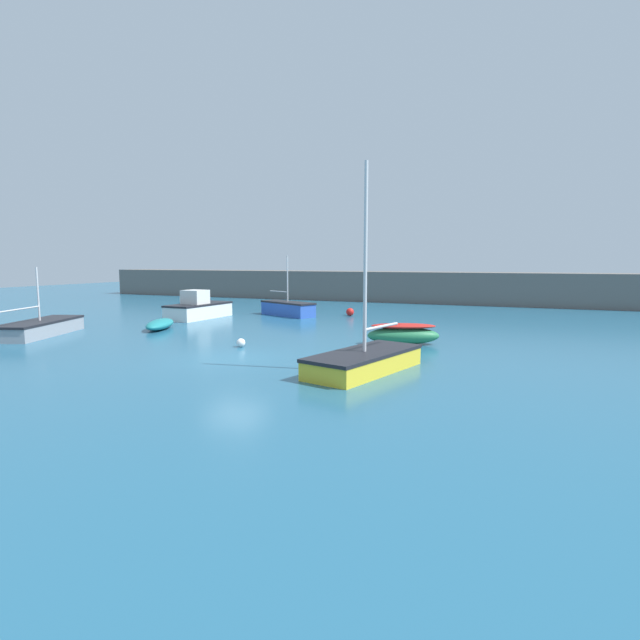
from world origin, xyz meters
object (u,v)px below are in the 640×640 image
object	(u,v)px
rowboat_with_red_cover	(403,334)
sailboat_twin_hulled	(40,328)
motorboat_grey_hull	(198,309)
mooring_buoy_red	(350,312)
sailboat_short_mast	(288,308)
rowboat_blue_near	(160,324)
sailboat_tall_mast	(364,360)
mooring_buoy_white	(241,343)

from	to	relation	value
rowboat_with_red_cover	sailboat_twin_hulled	bearing A→B (deg)	-5.77
motorboat_grey_hull	mooring_buoy_red	distance (m)	10.53
rowboat_with_red_cover	sailboat_short_mast	xyz separation A→B (m)	(-10.50, 8.93, 0.01)
motorboat_grey_hull	rowboat_blue_near	xyz separation A→B (m)	(1.27, -5.32, -0.38)
rowboat_blue_near	sailboat_short_mast	distance (m)	9.85
sailboat_twin_hulled	mooring_buoy_red	world-z (taller)	sailboat_twin_hulled
rowboat_blue_near	sailboat_tall_mast	bearing A→B (deg)	-137.28
sailboat_short_mast	mooring_buoy_red	xyz separation A→B (m)	(4.16, 1.57, -0.23)
motorboat_grey_hull	rowboat_with_red_cover	size ratio (longest dim) A/B	1.43
sailboat_tall_mast	rowboat_blue_near	size ratio (longest dim) A/B	1.93
rowboat_with_red_cover	motorboat_grey_hull	bearing A→B (deg)	-38.45
motorboat_grey_hull	sailboat_twin_hulled	bearing A→B (deg)	166.08
sailboat_twin_hulled	mooring_buoy_white	bearing A→B (deg)	-105.13
rowboat_blue_near	rowboat_with_red_cover	size ratio (longest dim) A/B	1.06
mooring_buoy_red	motorboat_grey_hull	bearing A→B (deg)	-148.98
rowboat_blue_near	rowboat_with_red_cover	bearing A→B (deg)	-113.32
sailboat_tall_mast	sailboat_short_mast	bearing A→B (deg)	-130.27
rowboat_blue_near	mooring_buoy_red	size ratio (longest dim) A/B	6.72
mooring_buoy_red	rowboat_blue_near	bearing A→B (deg)	-125.80
rowboat_with_red_cover	mooring_buoy_red	xyz separation A→B (m)	(-6.35, 10.50, -0.22)
rowboat_with_red_cover	mooring_buoy_red	bearing A→B (deg)	-79.00
sailboat_short_mast	mooring_buoy_red	world-z (taller)	sailboat_short_mast
rowboat_with_red_cover	sailboat_short_mast	bearing A→B (deg)	-60.51
rowboat_with_red_cover	mooring_buoy_red	distance (m)	12.27
sailboat_tall_mast	rowboat_with_red_cover	xyz separation A→B (m)	(-0.11, 6.27, 0.07)
motorboat_grey_hull	sailboat_short_mast	world-z (taller)	sailboat_short_mast
motorboat_grey_hull	mooring_buoy_white	world-z (taller)	motorboat_grey_hull
rowboat_blue_near	mooring_buoy_white	bearing A→B (deg)	-138.45
motorboat_grey_hull	sailboat_short_mast	size ratio (longest dim) A/B	1.07
sailboat_tall_mast	sailboat_short_mast	size ratio (longest dim) A/B	1.53
sailboat_tall_mast	mooring_buoy_white	world-z (taller)	sailboat_tall_mast
rowboat_blue_near	sailboat_twin_hulled	size ratio (longest dim) A/B	0.64
sailboat_short_mast	mooring_buoy_red	distance (m)	4.45
sailboat_short_mast	sailboat_tall_mast	bearing A→B (deg)	-30.61
sailboat_short_mast	mooring_buoy_white	xyz separation A→B (m)	(3.89, -12.53, -0.32)
motorboat_grey_hull	rowboat_with_red_cover	xyz separation A→B (m)	(15.36, -5.08, -0.17)
sailboat_tall_mast	rowboat_with_red_cover	world-z (taller)	sailboat_tall_mast
rowboat_blue_near	mooring_buoy_red	bearing A→B (deg)	-60.08
sailboat_tall_mast	sailboat_short_mast	xyz separation A→B (m)	(-10.61, 15.20, 0.08)
sailboat_twin_hulled	mooring_buoy_red	xyz separation A→B (m)	(11.83, 15.16, -0.13)
sailboat_twin_hulled	mooring_buoy_white	xyz separation A→B (m)	(11.57, 1.06, -0.21)
rowboat_with_red_cover	mooring_buoy_white	bearing A→B (deg)	8.40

